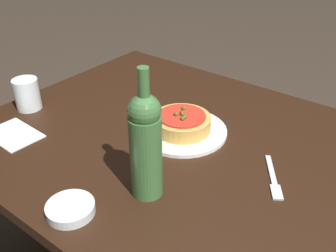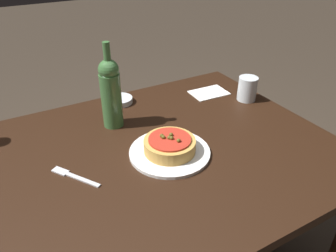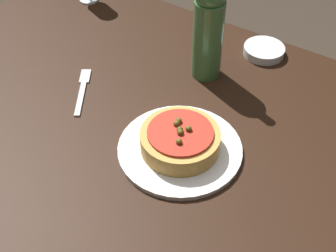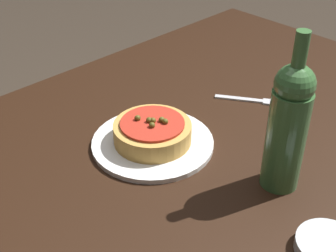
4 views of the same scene
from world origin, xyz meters
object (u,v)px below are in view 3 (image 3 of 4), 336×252
(side_bowl, at_px, (264,50))
(dining_table, at_px, (148,144))
(dinner_plate, at_px, (180,149))
(pizza, at_px, (180,140))
(fork, at_px, (83,89))
(wine_bottle, at_px, (208,27))

(side_bowl, bearing_deg, dining_table, 74.01)
(dinner_plate, xyz_separation_m, pizza, (0.00, -0.00, 0.03))
(fork, bearing_deg, dining_table, -124.37)
(pizza, bearing_deg, dinner_plate, 114.98)
(side_bowl, distance_m, fork, 0.51)
(side_bowl, bearing_deg, pizza, 90.54)
(dinner_plate, height_order, wine_bottle, wine_bottle)
(dinner_plate, bearing_deg, pizza, -65.02)
(dinner_plate, distance_m, pizza, 0.03)
(dining_table, bearing_deg, wine_bottle, -95.59)
(dining_table, xyz_separation_m, pizza, (-0.12, 0.04, 0.12))
(dining_table, bearing_deg, pizza, 161.81)
(dinner_plate, bearing_deg, wine_bottle, -70.80)
(dinner_plate, relative_size, pizza, 1.58)
(dining_table, distance_m, fork, 0.22)
(dining_table, relative_size, wine_bottle, 4.33)
(wine_bottle, xyz_separation_m, fork, (0.23, 0.24, -0.14))
(side_bowl, relative_size, fork, 0.70)
(dining_table, bearing_deg, dinner_plate, 161.81)
(fork, bearing_deg, side_bowl, -72.12)
(dinner_plate, xyz_separation_m, side_bowl, (0.00, -0.44, 0.01))
(wine_bottle, bearing_deg, side_bowl, -119.16)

